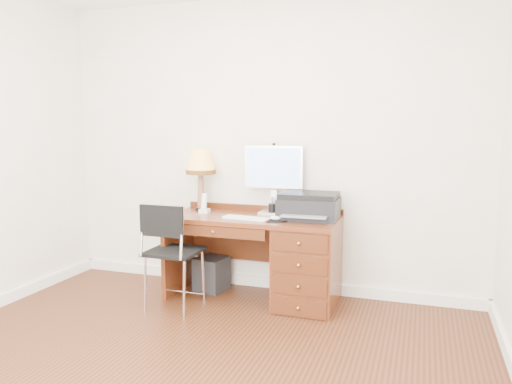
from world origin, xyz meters
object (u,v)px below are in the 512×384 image
(monitor, at_px, (274,171))
(equipment_box, at_px, (212,274))
(printer, at_px, (309,206))
(phone, at_px, (204,207))
(leg_lamp, at_px, (201,165))
(chair, at_px, (170,245))
(desk, at_px, (288,257))

(monitor, xyz_separation_m, equipment_box, (-0.57, -0.13, -0.98))
(printer, relative_size, phone, 2.87)
(leg_lamp, xyz_separation_m, phone, (0.10, -0.15, -0.37))
(phone, distance_m, equipment_box, 0.65)
(monitor, bearing_deg, chair, -138.73)
(phone, bearing_deg, desk, -3.84)
(phone, bearing_deg, equipment_box, 68.29)
(desk, height_order, leg_lamp, leg_lamp)
(desk, bearing_deg, leg_lamp, 169.84)
(leg_lamp, relative_size, phone, 3.22)
(monitor, distance_m, chair, 1.14)
(leg_lamp, bearing_deg, printer, -5.37)
(desk, xyz_separation_m, monitor, (-0.20, 0.23, 0.72))
(leg_lamp, bearing_deg, phone, -55.68)
(monitor, bearing_deg, desk, -52.39)
(leg_lamp, relative_size, chair, 0.63)
(printer, relative_size, equipment_box, 1.64)
(leg_lamp, bearing_deg, desk, -10.16)
(desk, bearing_deg, printer, 19.84)
(desk, distance_m, phone, 0.89)
(monitor, bearing_deg, phone, -163.86)
(printer, distance_m, leg_lamp, 1.11)
(chair, xyz_separation_m, equipment_box, (0.13, 0.56, -0.39))
(desk, height_order, monitor, monitor)
(printer, height_order, equipment_box, printer)
(desk, height_order, equipment_box, desk)
(printer, xyz_separation_m, chair, (-1.06, -0.52, -0.31))
(printer, height_order, chair, printer)
(printer, xyz_separation_m, equipment_box, (-0.94, 0.04, -0.70))
(phone, xyz_separation_m, equipment_box, (0.03, 0.08, -0.65))
(desk, distance_m, printer, 0.48)
(phone, height_order, chair, phone)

